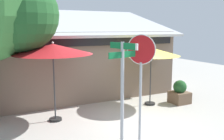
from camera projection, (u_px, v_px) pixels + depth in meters
ground_plane at (131, 120)px, 9.00m from camera, size 28.00×28.00×0.10m
cafe_building at (74, 60)px, 12.51m from camera, size 9.24×5.11×4.22m
street_sign_post at (122, 85)px, 6.41m from camera, size 0.89×0.94×2.86m
stop_sign at (141, 68)px, 6.74m from camera, size 0.48×0.66×3.04m
patio_umbrella_crimson_left at (53, 50)px, 8.40m from camera, size 2.67×2.67×2.75m
patio_umbrella_mustard_center at (151, 52)px, 10.29m from camera, size 2.35×2.35×2.48m
sidewalk_planter at (180, 93)px, 10.80m from camera, size 0.74×0.74×1.00m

